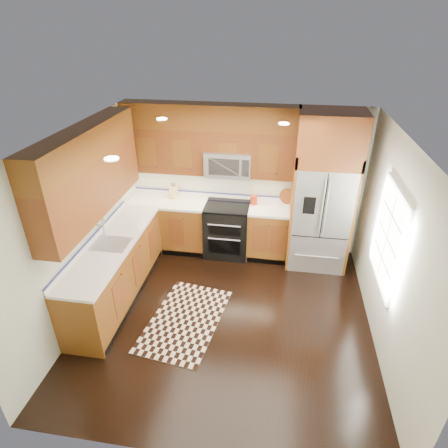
% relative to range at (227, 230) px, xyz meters
% --- Properties ---
extents(ground, '(4.00, 4.00, 0.00)m').
position_rel_range_xyz_m(ground, '(0.25, -1.67, -0.47)').
color(ground, black).
rests_on(ground, ground).
extents(wall_back, '(4.00, 0.02, 2.60)m').
position_rel_range_xyz_m(wall_back, '(0.25, 0.33, 0.83)').
color(wall_back, beige).
rests_on(wall_back, ground).
extents(wall_left, '(0.02, 4.00, 2.60)m').
position_rel_range_xyz_m(wall_left, '(-1.75, -1.67, 0.83)').
color(wall_left, beige).
rests_on(wall_left, ground).
extents(wall_right, '(0.02, 4.00, 2.60)m').
position_rel_range_xyz_m(wall_right, '(2.25, -1.67, 0.83)').
color(wall_right, beige).
rests_on(wall_right, ground).
extents(window, '(0.04, 1.10, 1.30)m').
position_rel_range_xyz_m(window, '(2.23, -1.47, 0.93)').
color(window, white).
rests_on(window, ground).
extents(base_cabinets, '(2.85, 3.00, 0.90)m').
position_rel_range_xyz_m(base_cabinets, '(-0.98, -0.77, -0.02)').
color(base_cabinets, brown).
rests_on(base_cabinets, ground).
extents(countertop, '(2.86, 3.01, 0.04)m').
position_rel_range_xyz_m(countertop, '(-0.84, -0.65, 0.45)').
color(countertop, white).
rests_on(countertop, base_cabinets).
extents(upper_cabinets, '(2.85, 3.00, 1.15)m').
position_rel_range_xyz_m(upper_cabinets, '(-0.90, -0.58, 1.56)').
color(upper_cabinets, brown).
rests_on(upper_cabinets, ground).
extents(range, '(0.76, 0.67, 0.95)m').
position_rel_range_xyz_m(range, '(0.00, 0.00, 0.00)').
color(range, black).
rests_on(range, ground).
extents(microwave, '(0.76, 0.40, 0.42)m').
position_rel_range_xyz_m(microwave, '(-0.00, 0.13, 1.19)').
color(microwave, '#B2B2B7').
rests_on(microwave, ground).
extents(refrigerator, '(0.98, 0.75, 2.60)m').
position_rel_range_xyz_m(refrigerator, '(1.55, -0.04, 0.83)').
color(refrigerator, '#B2B2B7').
rests_on(refrigerator, ground).
extents(sink_faucet, '(0.54, 0.44, 0.37)m').
position_rel_range_xyz_m(sink_faucet, '(-1.48, -1.44, 0.52)').
color(sink_faucet, '#B2B2B7').
rests_on(sink_faucet, countertop).
extents(rug, '(1.14, 1.66, 0.01)m').
position_rel_range_xyz_m(rug, '(-0.32, -1.84, -0.46)').
color(rug, black).
rests_on(rug, ground).
extents(knife_block, '(0.14, 0.16, 0.28)m').
position_rel_range_xyz_m(knife_block, '(-1.00, 0.19, 0.58)').
color(knife_block, tan).
rests_on(knife_block, countertop).
extents(utensil_crock, '(0.13, 0.13, 0.34)m').
position_rel_range_xyz_m(utensil_crock, '(0.44, 0.14, 0.59)').
color(utensil_crock, '#9B2713').
rests_on(utensil_crock, countertop).
extents(cutting_board, '(0.34, 0.34, 0.02)m').
position_rel_range_xyz_m(cutting_board, '(1.00, 0.27, 0.48)').
color(cutting_board, brown).
rests_on(cutting_board, countertop).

